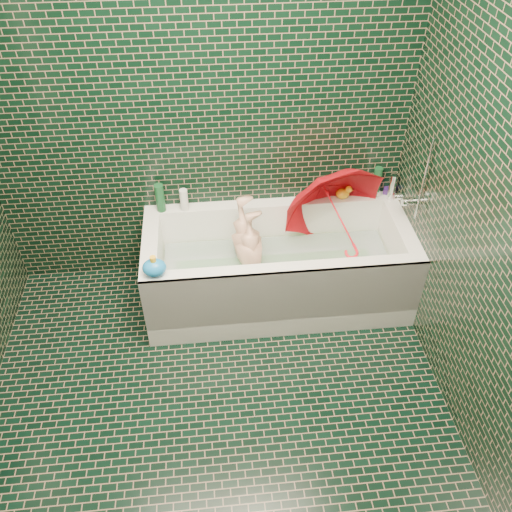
{
  "coord_description": "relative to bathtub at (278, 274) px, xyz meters",
  "views": [
    {
      "loc": [
        0.04,
        -1.58,
        2.68
      ],
      "look_at": [
        0.29,
        0.82,
        0.55
      ],
      "focal_mm": 38.0,
      "sensor_mm": 36.0,
      "label": 1
    }
  ],
  "objects": [
    {
      "name": "floor",
      "position": [
        -0.45,
        -1.01,
        -0.21
      ],
      "size": [
        2.8,
        2.8,
        0.0
      ],
      "primitive_type": "plane",
      "color": "black",
      "rests_on": "ground"
    },
    {
      "name": "wall_back",
      "position": [
        -0.45,
        0.39,
        1.04
      ],
      "size": [
        2.8,
        0.0,
        2.8
      ],
      "primitive_type": "plane",
      "rotation": [
        1.57,
        0.0,
        0.0
      ],
      "color": "black",
      "rests_on": "floor"
    },
    {
      "name": "bathtub",
      "position": [
        0.0,
        0.0,
        0.0
      ],
      "size": [
        1.7,
        0.75,
        0.55
      ],
      "color": "white",
      "rests_on": "floor"
    },
    {
      "name": "bath_mat",
      "position": [
        0.0,
        0.02,
        -0.06
      ],
      "size": [
        1.35,
        0.47,
        0.01
      ],
      "primitive_type": "cube",
      "color": "green",
      "rests_on": "bathtub"
    },
    {
      "name": "water",
      "position": [
        0.0,
        0.02,
        0.09
      ],
      "size": [
        1.48,
        0.53,
        0.0
      ],
      "primitive_type": "cube",
      "color": "silver",
      "rests_on": "bathtub"
    },
    {
      "name": "faucet",
      "position": [
        0.81,
        0.01,
        0.56
      ],
      "size": [
        0.18,
        0.19,
        0.55
      ],
      "color": "silver",
      "rests_on": "wall_right"
    },
    {
      "name": "child",
      "position": [
        -0.17,
        0.02,
        0.1
      ],
      "size": [
        0.96,
        0.48,
        0.27
      ],
      "primitive_type": "imported",
      "rotation": [
        -1.52,
        0.0,
        -1.41
      ],
      "color": "tan",
      "rests_on": "bathtub"
    },
    {
      "name": "umbrella",
      "position": [
        0.4,
        0.09,
        0.36
      ],
      "size": [
        0.85,
        0.98,
        0.88
      ],
      "primitive_type": "imported",
      "rotation": [
        0.39,
        -0.15,
        0.23
      ],
      "color": "red",
      "rests_on": "bathtub"
    },
    {
      "name": "soap_bottle_a",
      "position": [
        0.7,
        0.33,
        0.34
      ],
      "size": [
        0.1,
        0.1,
        0.26
      ],
      "primitive_type": "imported",
      "rotation": [
        0.0,
        0.0,
        0.0
      ],
      "color": "white",
      "rests_on": "bathtub"
    },
    {
      "name": "soap_bottle_b",
      "position": [
        0.8,
        0.34,
        0.34
      ],
      "size": [
        0.11,
        0.11,
        0.18
      ],
      "primitive_type": "imported",
      "rotation": [
        0.0,
        0.0,
        -0.4
      ],
      "color": "#401F74",
      "rests_on": "bathtub"
    },
    {
      "name": "soap_bottle_c",
      "position": [
        0.67,
        0.35,
        0.34
      ],
      "size": [
        0.16,
        0.16,
        0.15
      ],
      "primitive_type": "imported",
      "rotation": [
        0.0,
        0.0,
        0.37
      ],
      "color": "#144623",
      "rests_on": "bathtub"
    },
    {
      "name": "bottle_right_tall",
      "position": [
        0.71,
        0.36,
        0.44
      ],
      "size": [
        0.07,
        0.07,
        0.21
      ],
      "primitive_type": "cylinder",
      "rotation": [
        0.0,
        0.0,
        0.25
      ],
      "color": "#144623",
      "rests_on": "bathtub"
    },
    {
      "name": "bottle_right_pump",
      "position": [
        0.8,
        0.3,
        0.43
      ],
      "size": [
        0.06,
        0.06,
        0.19
      ],
      "primitive_type": "cylinder",
      "rotation": [
        0.0,
        0.0,
        -0.22
      ],
      "color": "silver",
      "rests_on": "bathtub"
    },
    {
      "name": "bottle_left_tall",
      "position": [
        -0.73,
        0.33,
        0.44
      ],
      "size": [
        0.08,
        0.08,
        0.2
      ],
      "primitive_type": "cylinder",
      "rotation": [
        0.0,
        0.0,
        -0.35
      ],
      "color": "#144623",
      "rests_on": "bathtub"
    },
    {
      "name": "bottle_left_short",
      "position": [
        -0.58,
        0.32,
        0.42
      ],
      "size": [
        0.07,
        0.07,
        0.15
      ],
      "primitive_type": "cylinder",
      "rotation": [
        0.0,
        0.0,
        0.35
      ],
      "color": "white",
      "rests_on": "bathtub"
    },
    {
      "name": "rubber_duck",
      "position": [
        0.48,
        0.34,
        0.38
      ],
      "size": [
        0.12,
        0.1,
        0.1
      ],
      "rotation": [
        0.0,
        0.0,
        -0.29
      ],
      "color": "yellow",
      "rests_on": "bathtub"
    },
    {
      "name": "bath_toy",
      "position": [
        -0.75,
        -0.29,
        0.4
      ],
      "size": [
        0.15,
        0.13,
        0.13
      ],
      "rotation": [
        0.0,
        0.0,
        0.12
      ],
      "color": "blue",
      "rests_on": "bathtub"
    }
  ]
}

